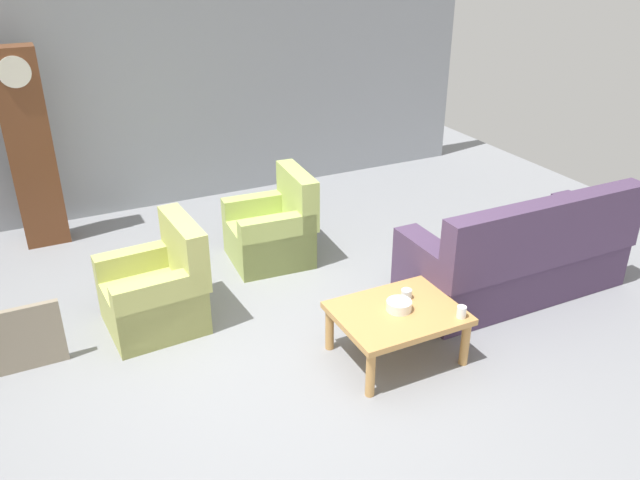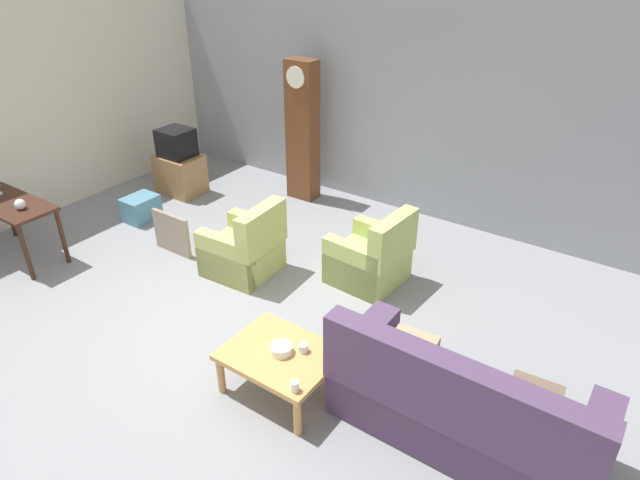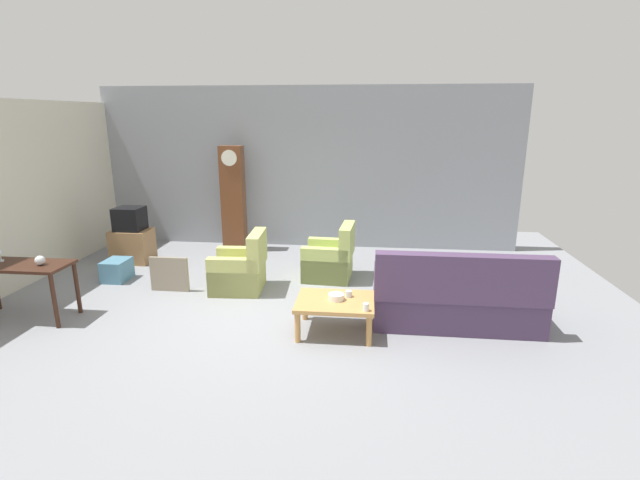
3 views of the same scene
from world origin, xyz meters
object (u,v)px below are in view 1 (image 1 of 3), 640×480
Objects in this scene: armchair_olive_far at (273,232)px; cup_blue_rimmed at (406,294)px; coffee_table_wood at (397,317)px; armchair_olive_near at (158,293)px; bowl_white_stacked at (399,306)px; couch_floral at (517,259)px; cup_white_porcelain at (461,312)px; framed_picture_leaning at (22,339)px; grandfather_clock at (30,150)px.

armchair_olive_far is 10.75× the size of cup_blue_rimmed.
coffee_table_wood is 0.23m from cup_blue_rimmed.
bowl_white_stacked is (1.58, -1.30, 0.16)m from armchair_olive_near.
couch_floral reaches higher than cup_white_porcelain.
grandfather_clock is at bearing 81.11° from framed_picture_leaning.
couch_floral is 1.32m from cup_white_porcelain.
framed_picture_leaning is at bearing -170.87° from armchair_olive_near.
couch_floral is at bearing -17.02° from armchair_olive_near.
grandfather_clock is at bearing 144.33° from armchair_olive_far.
cup_white_porcelain is 1.09× the size of cup_blue_rimmed.
armchair_olive_near is 9.86× the size of cup_white_porcelain.
armchair_olive_far is at bearing 96.49° from coffee_table_wood.
cup_blue_rimmed is (0.16, 0.12, 0.10)m from coffee_table_wood.
armchair_olive_far is (1.34, 0.68, 0.00)m from armchair_olive_near.
armchair_olive_far is 2.00m from bowl_white_stacked.
armchair_olive_near reaches higher than coffee_table_wood.
grandfather_clock reaches higher than framed_picture_leaning.
cup_blue_rimmed is at bearing 38.05° from coffee_table_wood.
framed_picture_leaning is (-4.17, 0.77, -0.08)m from couch_floral.
armchair_olive_far is 2.56m from framed_picture_leaning.
armchair_olive_near is 2.05m from bowl_white_stacked.
couch_floral is 1.39m from cup_blue_rimmed.
bowl_white_stacked is at bearing -39.41° from armchair_olive_near.
cup_blue_rimmed is (1.73, -1.17, 0.16)m from armchair_olive_near.
bowl_white_stacked is at bearing 15.56° from coffee_table_wood.
bowl_white_stacked is (-1.52, -0.35, 0.11)m from couch_floral.
grandfather_clock is at bearing 140.82° from couch_floral.
armchair_olive_far is (-1.75, 1.63, -0.05)m from couch_floral.
couch_floral reaches higher than armchair_olive_far.
framed_picture_leaning is 2.98m from cup_blue_rimmed.
armchair_olive_near is at bearing 140.70° from cup_white_porcelain.
grandfather_clock is (-2.28, 3.45, 0.68)m from coffee_table_wood.
cup_blue_rimmed is (0.38, -1.86, 0.16)m from armchair_olive_far.
bowl_white_stacked is (0.24, -1.98, 0.16)m from armchair_olive_far.
coffee_table_wood is at bearing -141.95° from cup_blue_rimmed.
framed_picture_leaning is at bearing 157.07° from bowl_white_stacked.
grandfather_clock reaches higher than couch_floral.
grandfather_clock reaches higher than cup_blue_rimmed.
couch_floral is 1.56m from bowl_white_stacked.
grandfather_clock is (-0.71, 2.16, 0.74)m from armchair_olive_near.
bowl_white_stacked is (0.01, 0.00, 0.10)m from coffee_table_wood.
armchair_olive_far is 0.96× the size of coffee_table_wood.
coffee_table_wood is (0.23, -1.98, 0.06)m from armchair_olive_far.
cup_white_porcelain is at bearing -25.15° from framed_picture_leaning.
coffee_table_wood is 11.22× the size of cup_blue_rimmed.
framed_picture_leaning is at bearing 156.92° from coffee_table_wood.
couch_floral is 2.29× the size of armchair_olive_far.
coffee_table_wood is 0.49m from cup_white_porcelain.
armchair_olive_near reaches higher than cup_white_porcelain.
armchair_olive_near is 10.75× the size of cup_blue_rimmed.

